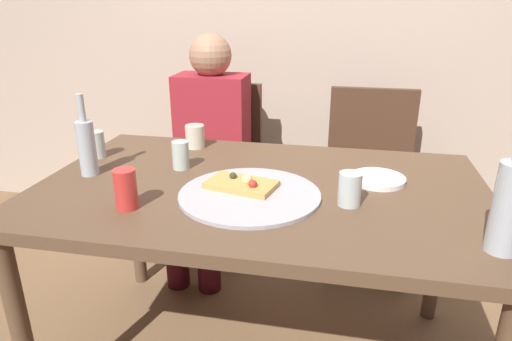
{
  "coord_description": "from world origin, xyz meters",
  "views": [
    {
      "loc": [
        0.26,
        -1.36,
        1.32
      ],
      "look_at": [
        -0.02,
        0.0,
        0.79
      ],
      "focal_mm": 31.51,
      "sensor_mm": 36.0,
      "label": 1
    }
  ],
  "objects_px": {
    "tumbler_near": "(350,189)",
    "chair_left": "(217,157)",
    "dining_table": "(260,206)",
    "pizza_tray": "(250,195)",
    "wine_bottle": "(510,206)",
    "beer_bottle": "(87,146)",
    "short_glass": "(195,136)",
    "guest_in_sweater": "(208,143)",
    "pizza_slice_last": "(242,184)",
    "soda_can": "(126,189)",
    "plate_stack": "(378,179)",
    "chair_right": "(369,168)",
    "tumbler_far": "(181,155)",
    "wine_glass": "(97,144)"
  },
  "relations": [
    {
      "from": "tumbler_near",
      "to": "soda_can",
      "type": "distance_m",
      "value": 0.66
    },
    {
      "from": "wine_bottle",
      "to": "plate_stack",
      "type": "bearing_deg",
      "value": 124.28
    },
    {
      "from": "tumbler_near",
      "to": "soda_can",
      "type": "bearing_deg",
      "value": -166.45
    },
    {
      "from": "dining_table",
      "to": "tumbler_near",
      "type": "relative_size",
      "value": 14.58
    },
    {
      "from": "tumbler_far",
      "to": "chair_left",
      "type": "height_order",
      "value": "chair_left"
    },
    {
      "from": "tumbler_far",
      "to": "guest_in_sweater",
      "type": "distance_m",
      "value": 0.64
    },
    {
      "from": "wine_glass",
      "to": "soda_can",
      "type": "distance_m",
      "value": 0.52
    },
    {
      "from": "chair_right",
      "to": "chair_left",
      "type": "bearing_deg",
      "value": 0.0
    },
    {
      "from": "chair_left",
      "to": "guest_in_sweater",
      "type": "relative_size",
      "value": 0.77
    },
    {
      "from": "short_glass",
      "to": "guest_in_sweater",
      "type": "relative_size",
      "value": 0.08
    },
    {
      "from": "pizza_slice_last",
      "to": "chair_left",
      "type": "bearing_deg",
      "value": 111.22
    },
    {
      "from": "chair_left",
      "to": "guest_in_sweater",
      "type": "height_order",
      "value": "guest_in_sweater"
    },
    {
      "from": "soda_can",
      "to": "chair_right",
      "type": "distance_m",
      "value": 1.38
    },
    {
      "from": "tumbler_near",
      "to": "chair_left",
      "type": "height_order",
      "value": "chair_left"
    },
    {
      "from": "dining_table",
      "to": "tumbler_near",
      "type": "xyz_separation_m",
      "value": [
        0.29,
        -0.1,
        0.13
      ]
    },
    {
      "from": "tumbler_far",
      "to": "plate_stack",
      "type": "height_order",
      "value": "tumbler_far"
    },
    {
      "from": "pizza_slice_last",
      "to": "soda_can",
      "type": "height_order",
      "value": "soda_can"
    },
    {
      "from": "beer_bottle",
      "to": "plate_stack",
      "type": "bearing_deg",
      "value": 7.76
    },
    {
      "from": "wine_bottle",
      "to": "beer_bottle",
      "type": "height_order",
      "value": "wine_bottle"
    },
    {
      "from": "chair_right",
      "to": "soda_can",
      "type": "bearing_deg",
      "value": 55.84
    },
    {
      "from": "pizza_tray",
      "to": "pizza_slice_last",
      "type": "relative_size",
      "value": 1.84
    },
    {
      "from": "dining_table",
      "to": "wine_bottle",
      "type": "distance_m",
      "value": 0.75
    },
    {
      "from": "tumbler_near",
      "to": "chair_right",
      "type": "height_order",
      "value": "chair_right"
    },
    {
      "from": "short_glass",
      "to": "soda_can",
      "type": "xyz_separation_m",
      "value": [
        -0.01,
        -0.6,
        0.01
      ]
    },
    {
      "from": "wine_bottle",
      "to": "short_glass",
      "type": "bearing_deg",
      "value": 147.55
    },
    {
      "from": "tumbler_near",
      "to": "chair_left",
      "type": "bearing_deg",
      "value": 126.03
    },
    {
      "from": "pizza_slice_last",
      "to": "short_glass",
      "type": "bearing_deg",
      "value": 126.12
    },
    {
      "from": "tumbler_near",
      "to": "short_glass",
      "type": "relative_size",
      "value": 1.07
    },
    {
      "from": "tumbler_near",
      "to": "beer_bottle",
      "type": "bearing_deg",
      "value": 175.44
    },
    {
      "from": "wine_bottle",
      "to": "tumbler_far",
      "type": "xyz_separation_m",
      "value": [
        -0.97,
        0.39,
        -0.07
      ]
    },
    {
      "from": "guest_in_sweater",
      "to": "short_glass",
      "type": "bearing_deg",
      "value": 99.7
    },
    {
      "from": "wine_bottle",
      "to": "short_glass",
      "type": "distance_m",
      "value": 1.19
    },
    {
      "from": "wine_glass",
      "to": "guest_in_sweater",
      "type": "xyz_separation_m",
      "value": [
        0.27,
        0.56,
        -0.15
      ]
    },
    {
      "from": "short_glass",
      "to": "tumbler_far",
      "type": "bearing_deg",
      "value": -83.23
    },
    {
      "from": "chair_left",
      "to": "chair_right",
      "type": "distance_m",
      "value": 0.81
    },
    {
      "from": "plate_stack",
      "to": "chair_right",
      "type": "relative_size",
      "value": 0.21
    },
    {
      "from": "dining_table",
      "to": "pizza_tray",
      "type": "xyz_separation_m",
      "value": [
        -0.02,
        -0.1,
        0.08
      ]
    },
    {
      "from": "pizza_tray",
      "to": "chair_left",
      "type": "relative_size",
      "value": 0.5
    },
    {
      "from": "pizza_tray",
      "to": "tumbler_far",
      "type": "bearing_deg",
      "value": 146.9
    },
    {
      "from": "wine_glass",
      "to": "soda_can",
      "type": "relative_size",
      "value": 0.85
    },
    {
      "from": "tumbler_near",
      "to": "plate_stack",
      "type": "xyz_separation_m",
      "value": [
        0.09,
        0.21,
        -0.04
      ]
    },
    {
      "from": "short_glass",
      "to": "guest_in_sweater",
      "type": "xyz_separation_m",
      "value": [
        -0.06,
        0.36,
        -0.15
      ]
    },
    {
      "from": "pizza_tray",
      "to": "chair_right",
      "type": "bearing_deg",
      "value": 66.49
    },
    {
      "from": "dining_table",
      "to": "pizza_tray",
      "type": "bearing_deg",
      "value": -98.87
    },
    {
      "from": "wine_bottle",
      "to": "tumbler_near",
      "type": "height_order",
      "value": "wine_bottle"
    },
    {
      "from": "short_glass",
      "to": "soda_can",
      "type": "relative_size",
      "value": 0.78
    },
    {
      "from": "chair_left",
      "to": "dining_table",
      "type": "bearing_deg",
      "value": 115.3
    },
    {
      "from": "soda_can",
      "to": "chair_left",
      "type": "xyz_separation_m",
      "value": [
        -0.05,
        1.11,
        -0.29
      ]
    },
    {
      "from": "pizza_slice_last",
      "to": "pizza_tray",
      "type": "bearing_deg",
      "value": -49.82
    },
    {
      "from": "pizza_tray",
      "to": "short_glass",
      "type": "height_order",
      "value": "short_glass"
    }
  ]
}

